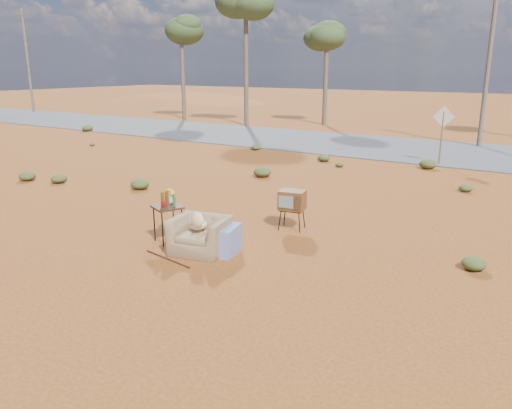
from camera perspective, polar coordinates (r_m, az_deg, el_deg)
The scene contains 14 objects.
ground at distance 10.11m, azimuth -4.40°, elevation -5.41°, with size 140.00×140.00×0.00m, color #98561E.
highway at distance 23.50m, azimuth 18.27°, elevation 5.94°, with size 140.00×7.00×0.04m, color #565659.
dirt_mound at distance 54.89m, azimuth -8.19°, elevation 11.56°, with size 26.00×18.00×2.00m, color #9A5525.
armchair at distance 9.97m, azimuth -5.92°, elevation -3.03°, with size 1.38×1.08×0.95m.
tv_unit at distance 11.29m, azimuth 4.15°, elevation 0.45°, with size 0.64×0.55×0.91m.
side_table at distance 10.60m, azimuth -10.03°, elevation 0.03°, with size 0.73×0.73×1.10m.
rusty_bar at distance 9.83m, azimuth -10.08°, elevation -6.12°, with size 0.04×0.04×1.32m, color #512115.
road_sign at distance 20.07m, azimuth 20.56°, elevation 8.52°, with size 0.78×0.06×2.19m.
eucalyptus_far_left at distance 36.41m, azimuth -8.56°, elevation 19.00°, with size 3.20×3.20×7.10m.
eucalyptus_left at distance 32.06m, azimuth -1.17°, elevation 21.41°, with size 3.20×3.20×8.10m.
eucalyptus_near_left at distance 32.60m, azimuth 8.14°, elevation 18.58°, with size 3.20×3.20×6.60m.
utility_pole_west at distance 45.27m, azimuth -24.65°, elevation 14.82°, with size 1.40×0.20×8.00m.
utility_pole_center at distance 25.29m, azimuth 25.14°, elevation 15.32°, with size 1.40×0.20×8.00m.
scrub_patch at distance 14.03m, azimuth 3.74°, elevation 1.19°, with size 17.49×8.07×0.33m.
Camera 1 is at (5.73, -7.51, 3.59)m, focal length 35.00 mm.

